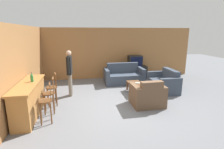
% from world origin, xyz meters
% --- Properties ---
extents(ground_plane, '(24.00, 24.00, 0.00)m').
position_xyz_m(ground_plane, '(0.00, 0.00, 0.00)').
color(ground_plane, slate).
extents(wall_back, '(9.40, 0.08, 2.60)m').
position_xyz_m(wall_back, '(0.00, 3.65, 1.30)').
color(wall_back, '#9E6B3D').
rests_on(wall_back, ground_plane).
extents(wall_left, '(0.08, 8.65, 2.60)m').
position_xyz_m(wall_left, '(-3.16, 1.32, 1.30)').
color(wall_left, '#9E6B3D').
rests_on(wall_left, ground_plane).
extents(bar_counter, '(0.55, 2.12, 0.97)m').
position_xyz_m(bar_counter, '(-2.82, -0.26, 0.49)').
color(bar_counter, '#A87038').
rests_on(bar_counter, ground_plane).
extents(bar_chair_near, '(0.42, 0.42, 1.08)m').
position_xyz_m(bar_chair_near, '(-2.28, -0.82, 0.55)').
color(bar_chair_near, brown).
rests_on(bar_chair_near, ground_plane).
extents(bar_chair_mid, '(0.40, 0.40, 1.08)m').
position_xyz_m(bar_chair_mid, '(-2.28, -0.22, 0.55)').
color(bar_chair_mid, brown).
rests_on(bar_chair_mid, ground_plane).
extents(bar_chair_far, '(0.44, 0.44, 1.08)m').
position_xyz_m(bar_chair_far, '(-2.28, 0.36, 0.55)').
color(bar_chair_far, brown).
rests_on(bar_chair_far, ground_plane).
extents(couch_far, '(1.85, 0.94, 0.93)m').
position_xyz_m(couch_far, '(0.70, 2.47, 0.33)').
color(couch_far, '#384251').
rests_on(couch_far, ground_plane).
extents(armchair_near, '(1.01, 0.89, 0.91)m').
position_xyz_m(armchair_near, '(0.80, -0.25, 0.33)').
color(armchair_near, brown).
rests_on(armchair_near, ground_plane).
extents(loveseat_right, '(0.86, 1.40, 0.89)m').
position_xyz_m(loveseat_right, '(2.05, 1.04, 0.32)').
color(loveseat_right, '#384251').
rests_on(loveseat_right, ground_plane).
extents(coffee_table, '(0.53, 0.99, 0.40)m').
position_xyz_m(coffee_table, '(0.80, 0.96, 0.34)').
color(coffee_table, brown).
rests_on(coffee_table, ground_plane).
extents(tv_unit, '(1.23, 0.53, 0.64)m').
position_xyz_m(tv_unit, '(1.51, 3.28, 0.32)').
color(tv_unit, black).
rests_on(tv_unit, ground_plane).
extents(tv, '(0.68, 0.52, 0.55)m').
position_xyz_m(tv, '(1.51, 3.28, 0.92)').
color(tv, black).
rests_on(tv, tv_unit).
extents(bottle, '(0.08, 0.08, 0.28)m').
position_xyz_m(bottle, '(-2.73, -0.12, 1.10)').
color(bottle, '#2D7F3D').
rests_on(bottle, bar_counter).
extents(book_on_table, '(0.25, 0.22, 0.03)m').
position_xyz_m(book_on_table, '(0.89, 0.97, 0.42)').
color(book_on_table, '#B7AD99').
rests_on(book_on_table, coffee_table).
extents(person_by_window, '(0.20, 0.51, 1.73)m').
position_xyz_m(person_by_window, '(-1.73, 1.18, 0.99)').
color(person_by_window, '#756B5B').
rests_on(person_by_window, ground_plane).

